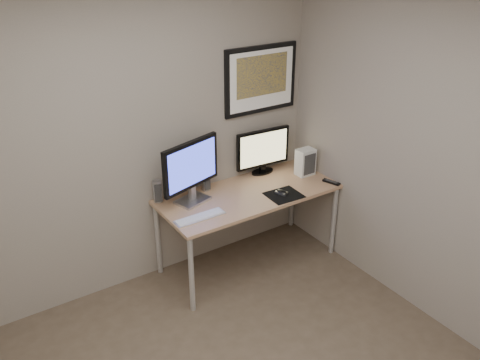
{
  "coord_description": "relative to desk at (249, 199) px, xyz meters",
  "views": [
    {
      "loc": [
        -1.25,
        -1.92,
        2.78
      ],
      "look_at": [
        0.74,
        1.1,
        1.03
      ],
      "focal_mm": 38.0,
      "sensor_mm": 36.0,
      "label": 1
    }
  ],
  "objects": [
    {
      "name": "remote",
      "position": [
        0.74,
        -0.26,
        0.08
      ],
      "size": [
        0.09,
        0.17,
        0.02
      ],
      "primitive_type": "cube",
      "rotation": [
        0.0,
        0.0,
        0.31
      ],
      "color": "black",
      "rests_on": "desk"
    },
    {
      "name": "speaker_right",
      "position": [
        -0.29,
        0.26,
        0.16
      ],
      "size": [
        0.07,
        0.07,
        0.18
      ],
      "primitive_type": "cylinder",
      "rotation": [
        0.0,
        0.0,
        -0.02
      ],
      "color": "#AAAAAF",
      "rests_on": "desk"
    },
    {
      "name": "framed_art",
      "position": [
        0.35,
        0.33,
        0.96
      ],
      "size": [
        0.75,
        0.04,
        0.6
      ],
      "color": "black",
      "rests_on": "room"
    },
    {
      "name": "speaker_left",
      "position": [
        -0.73,
        0.29,
        0.16
      ],
      "size": [
        0.1,
        0.1,
        0.2
      ],
      "primitive_type": "cylinder",
      "rotation": [
        0.0,
        0.0,
        -0.31
      ],
      "color": "#AAAAAF",
      "rests_on": "desk"
    },
    {
      "name": "monitor_tv",
      "position": [
        0.35,
        0.27,
        0.3
      ],
      "size": [
        0.55,
        0.14,
        0.43
      ],
      "rotation": [
        0.0,
        0.0,
        -0.07
      ],
      "color": "black",
      "rests_on": "desk"
    },
    {
      "name": "mousepad",
      "position": [
        0.23,
        -0.21,
        0.07
      ],
      "size": [
        0.31,
        0.28,
        0.0
      ],
      "primitive_type": "cube",
      "rotation": [
        0.0,
        0.0,
        -0.05
      ],
      "color": "black",
      "rests_on": "desk"
    },
    {
      "name": "desk",
      "position": [
        0.0,
        0.0,
        0.0
      ],
      "size": [
        1.6,
        0.7,
        0.73
      ],
      "color": "#A4734F",
      "rests_on": "floor"
    },
    {
      "name": "room",
      "position": [
        -1.0,
        -0.9,
        0.98
      ],
      "size": [
        3.6,
        3.6,
        3.6
      ],
      "color": "white",
      "rests_on": "ground"
    },
    {
      "name": "mouse",
      "position": [
        0.23,
        -0.18,
        0.09
      ],
      "size": [
        0.09,
        0.11,
        0.03
      ],
      "primitive_type": "ellipsoid",
      "rotation": [
        0.0,
        0.0,
        0.33
      ],
      "color": "black",
      "rests_on": "mousepad"
    },
    {
      "name": "keyboard",
      "position": [
        -0.58,
        -0.15,
        0.07
      ],
      "size": [
        0.43,
        0.11,
        0.01
      ],
      "primitive_type": "cube",
      "rotation": [
        0.0,
        0.0,
        0.0
      ],
      "color": "silver",
      "rests_on": "desk"
    },
    {
      "name": "fan_unit",
      "position": [
        0.66,
        0.02,
        0.19
      ],
      "size": [
        0.17,
        0.12,
        0.25
      ],
      "primitive_type": "cube",
      "rotation": [
        0.0,
        0.0,
        0.01
      ],
      "color": "silver",
      "rests_on": "desk"
    },
    {
      "name": "monitor_large",
      "position": [
        -0.49,
        0.13,
        0.37
      ],
      "size": [
        0.58,
        0.26,
        0.55
      ],
      "rotation": [
        0.0,
        0.0,
        0.29
      ],
      "color": "#AAAAAF",
      "rests_on": "desk"
    }
  ]
}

